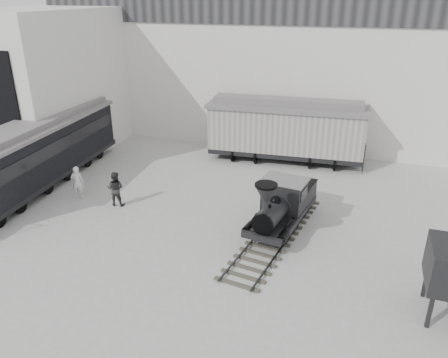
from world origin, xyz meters
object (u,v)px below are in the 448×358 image
(visitor_a, at_px, (77,182))
(boxcar, at_px, (286,129))
(visitor_b, at_px, (115,189))
(locomotive, at_px, (281,208))
(passenger_coach, at_px, (43,150))

(visitor_a, bearing_deg, boxcar, -159.39)
(boxcar, xyz_separation_m, visitor_a, (-9.14, -8.78, -1.21))
(boxcar, distance_m, visitor_b, 11.30)
(boxcar, height_order, visitor_a, boxcar)
(locomotive, xyz_separation_m, visitor_a, (-10.61, 0.03, -0.21))
(locomotive, relative_size, boxcar, 0.86)
(locomotive, bearing_deg, boxcar, 108.22)
(passenger_coach, bearing_deg, visitor_b, -18.68)
(visitor_a, bearing_deg, locomotive, 156.57)
(locomotive, bearing_deg, passenger_coach, -176.56)
(visitor_a, bearing_deg, passenger_coach, -45.97)
(passenger_coach, relative_size, visitor_a, 7.36)
(visitor_a, height_order, visitor_b, visitor_b)
(visitor_b, bearing_deg, locomotive, 170.89)
(locomotive, xyz_separation_m, passenger_coach, (-13.54, 1.26, 0.79))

